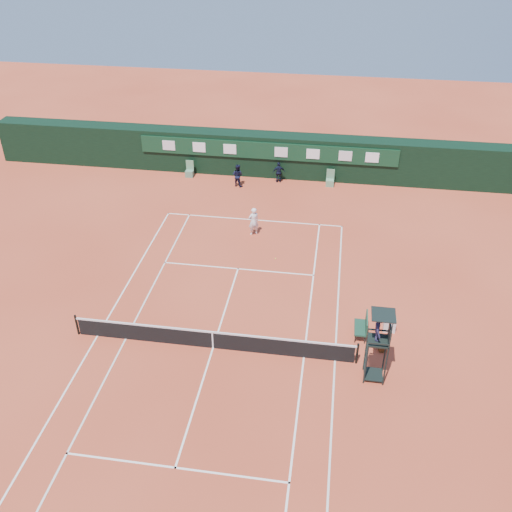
{
  "coord_description": "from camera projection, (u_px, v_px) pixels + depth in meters",
  "views": [
    {
      "loc": [
        4.82,
        -18.79,
        17.57
      ],
      "look_at": [
        1.05,
        6.0,
        1.2
      ],
      "focal_mm": 40.0,
      "sensor_mm": 36.0,
      "label": 1
    }
  ],
  "objects": [
    {
      "name": "tennis_bag",
      "position": [
        381.0,
        345.0,
        25.72
      ],
      "size": [
        0.52,
        0.79,
        0.27
      ],
      "primitive_type": "cube",
      "rotation": [
        0.0,
        0.0,
        0.3
      ],
      "color": "black",
      "rests_on": "ground"
    },
    {
      "name": "ground",
      "position": [
        213.0,
        348.0,
        25.77
      ],
      "size": [
        90.0,
        90.0,
        0.0
      ],
      "primitive_type": "plane",
      "color": "#C94C2F",
      "rests_on": "ground"
    },
    {
      "name": "tennis_ball",
      "position": [
        276.0,
        258.0,
        31.86
      ],
      "size": [
        0.07,
        0.07,
        0.07
      ],
      "primitive_type": "sphere",
      "color": "#CDE635",
      "rests_on": "ground"
    },
    {
      "name": "back_wall",
      "position": [
        268.0,
        154.0,
        40.45
      ],
      "size": [
        40.0,
        1.65,
        3.0
      ],
      "color": "black",
      "rests_on": "ground"
    },
    {
      "name": "player_bench",
      "position": [
        363.0,
        325.0,
        26.16
      ],
      "size": [
        0.56,
        1.2,
        1.1
      ],
      "color": "#173A29",
      "rests_on": "ground"
    },
    {
      "name": "cooler",
      "position": [
        389.0,
        324.0,
        26.66
      ],
      "size": [
        0.57,
        0.57,
        0.65
      ],
      "color": "silver",
      "rests_on": "ground"
    },
    {
      "name": "ball_kid_right",
      "position": [
        279.0,
        172.0,
        39.73
      ],
      "size": [
        0.94,
        0.58,
        1.49
      ],
      "primitive_type": "imported",
      "rotation": [
        0.0,
        0.0,
        3.41
      ],
      "color": "black",
      "rests_on": "ground"
    },
    {
      "name": "linesman_chair_right",
      "position": [
        330.0,
        181.0,
        39.5
      ],
      "size": [
        0.55,
        0.5,
        1.15
      ],
      "color": "#5C8D65",
      "rests_on": "ground"
    },
    {
      "name": "tennis_net",
      "position": [
        213.0,
        339.0,
        25.49
      ],
      "size": [
        12.9,
        0.1,
        1.1
      ],
      "color": "black",
      "rests_on": "ground"
    },
    {
      "name": "umpire_chair",
      "position": [
        379.0,
        333.0,
        22.9
      ],
      "size": [
        0.96,
        0.95,
        3.42
      ],
      "color": "black",
      "rests_on": "ground"
    },
    {
      "name": "player",
      "position": [
        254.0,
        221.0,
        33.66
      ],
      "size": [
        0.77,
        0.71,
        1.77
      ],
      "primitive_type": "imported",
      "rotation": [
        0.0,
        0.0,
        3.72
      ],
      "color": "white",
      "rests_on": "ground"
    },
    {
      "name": "ball_kid_left",
      "position": [
        238.0,
        175.0,
        39.2
      ],
      "size": [
        0.93,
        0.83,
        1.59
      ],
      "primitive_type": "imported",
      "rotation": [
        0.0,
        0.0,
        2.8
      ],
      "color": "black",
      "rests_on": "ground"
    },
    {
      "name": "linesman_chair_left",
      "position": [
        190.0,
        172.0,
        40.76
      ],
      "size": [
        0.55,
        0.5,
        1.15
      ],
      "color": "#537F61",
      "rests_on": "ground"
    },
    {
      "name": "court_lines",
      "position": [
        213.0,
        348.0,
        25.76
      ],
      "size": [
        11.05,
        23.85,
        0.01
      ],
      "color": "white",
      "rests_on": "ground"
    }
  ]
}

